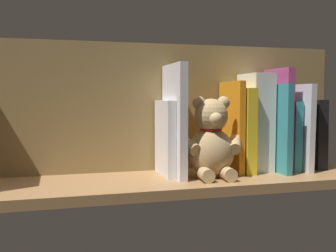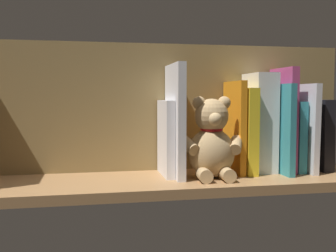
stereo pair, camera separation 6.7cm
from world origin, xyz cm
name	(u,v)px [view 2 (the right image)]	position (x,y,z in cm)	size (l,w,h in cm)	color
ground_plane	(168,182)	(0.00, 0.00, -1.10)	(97.50, 25.22, 2.20)	#A87A4C
shelf_back_panel	(160,107)	(0.00, -10.36, 16.08)	(97.50, 1.50, 32.16)	olive
book_0	(317,134)	(-40.19, -3.42, 9.01)	(2.94, 11.58, 18.01)	black
book_1	(305,133)	(-37.27, -4.21, 9.35)	(2.05, 10.00, 18.71)	black
book_2	(302,128)	(-35.07, -2.00, 10.97)	(1.51, 14.42, 21.93)	silver
book_3	(291,136)	(-32.81, -3.15, 8.80)	(2.17, 12.12, 17.59)	teal
book_4	(283,120)	(-30.34, -3.07, 12.99)	(1.93, 12.28, 25.97)	#B23F72
book_5	(278,128)	(-28.20, -1.47, 10.93)	(1.51, 15.47, 21.86)	teal
dictionary_thick_white	(259,122)	(-24.26, -3.72, 12.31)	(5.53, 10.78, 24.62)	white
book_6	(244,131)	(-19.77, -2.78, 10.42)	(2.61, 12.86, 20.83)	yellow
book_7	(234,127)	(-17.29, -2.93, 11.29)	(1.52, 12.55, 22.57)	orange
teddy_bear	(212,142)	(-9.82, 2.35, 8.32)	(15.30, 12.59, 18.91)	tan
book_8	(175,120)	(-1.96, -1.52, 13.21)	(1.83, 15.37, 26.43)	silver
book_9	(164,138)	(0.33, -2.84, 8.96)	(1.91, 12.73, 17.92)	silver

